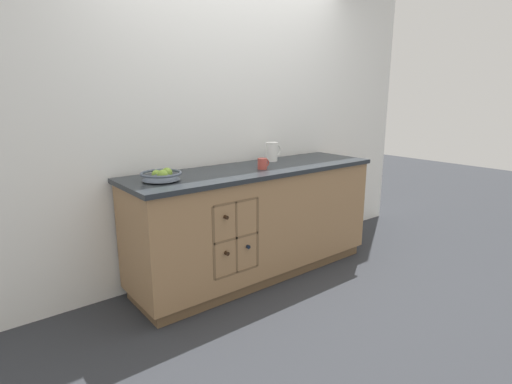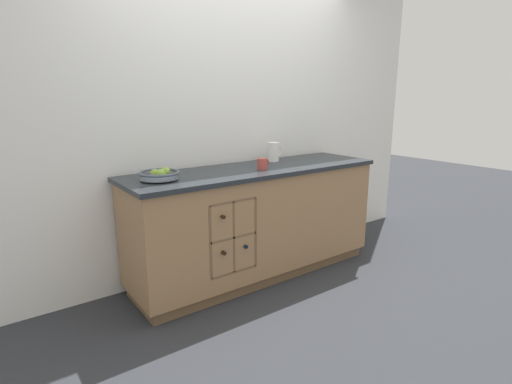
% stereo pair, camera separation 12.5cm
% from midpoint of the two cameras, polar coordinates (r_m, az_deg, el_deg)
% --- Properties ---
extents(ground_plane, '(14.00, 14.00, 0.00)m').
position_cam_midpoint_polar(ground_plane, '(3.50, 1.04, -11.47)').
color(ground_plane, '#2D3035').
extents(back_wall, '(4.52, 0.06, 2.55)m').
position_cam_midpoint_polar(back_wall, '(3.47, -2.57, 10.15)').
color(back_wall, white).
rests_on(back_wall, ground_plane).
extents(kitchen_island, '(2.16, 0.64, 0.92)m').
position_cam_midpoint_polar(kitchen_island, '(3.33, 1.04, -4.21)').
color(kitchen_island, brown).
rests_on(kitchen_island, ground_plane).
extents(fruit_bowl, '(0.28, 0.28, 0.08)m').
position_cam_midpoint_polar(fruit_bowl, '(2.80, -12.39, 2.47)').
color(fruit_bowl, '#4C5666').
rests_on(fruit_bowl, kitchen_island).
extents(white_pitcher, '(0.16, 0.11, 0.17)m').
position_cam_midpoint_polar(white_pitcher, '(3.54, 3.54, 5.82)').
color(white_pitcher, white).
rests_on(white_pitcher, kitchen_island).
extents(ceramic_mug, '(0.11, 0.08, 0.09)m').
position_cam_midpoint_polar(ceramic_mug, '(3.15, 1.99, 4.05)').
color(ceramic_mug, '#B7473D').
rests_on(ceramic_mug, kitchen_island).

